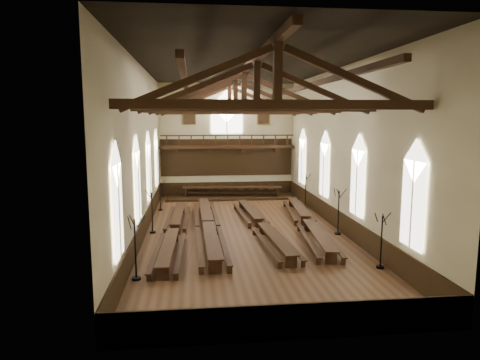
# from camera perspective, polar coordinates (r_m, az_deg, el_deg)

# --- Properties ---
(ground) EXTENTS (26.00, 26.00, 0.00)m
(ground) POSITION_cam_1_polar(r_m,az_deg,el_deg) (26.40, 0.52, -6.96)
(ground) COLOR brown
(ground) RESTS_ON ground
(room_walls) EXTENTS (26.00, 26.00, 26.00)m
(room_walls) POSITION_cam_1_polar(r_m,az_deg,el_deg) (25.49, 0.54, 7.20)
(room_walls) COLOR beige
(room_walls) RESTS_ON ground
(wainscot_band) EXTENTS (12.00, 26.00, 1.20)m
(wainscot_band) POSITION_cam_1_polar(r_m,az_deg,el_deg) (26.25, 0.52, -5.69)
(wainscot_band) COLOR black
(wainscot_band) RESTS_ON ground
(side_windows) EXTENTS (11.85, 19.80, 4.50)m
(side_windows) POSITION_cam_1_polar(r_m,az_deg,el_deg) (25.68, 0.53, 1.13)
(side_windows) COLOR white
(side_windows) RESTS_ON room_walls
(end_window) EXTENTS (2.80, 0.12, 3.80)m
(end_window) POSITION_cam_1_polar(r_m,az_deg,el_deg) (38.32, -1.78, 8.67)
(end_window) COLOR white
(end_window) RESTS_ON room_walls
(minstrels_gallery) EXTENTS (11.80, 1.24, 3.70)m
(minstrels_gallery) POSITION_cam_1_polar(r_m,az_deg,el_deg) (38.20, -1.73, 3.70)
(minstrels_gallery) COLOR #351B10
(minstrels_gallery) RESTS_ON room_walls
(portraits) EXTENTS (7.75, 0.09, 1.45)m
(portraits) POSITION_cam_1_polar(r_m,az_deg,el_deg) (38.32, -1.78, 8.49)
(portraits) COLOR brown
(portraits) RESTS_ON room_walls
(roof_trusses) EXTENTS (11.70, 25.70, 2.80)m
(roof_trusses) POSITION_cam_1_polar(r_m,az_deg,el_deg) (25.52, 0.55, 11.15)
(roof_trusses) COLOR #351B10
(roof_trusses) RESTS_ON room_walls
(refectory_row_a) EXTENTS (1.63, 13.98, 0.70)m
(refectory_row_a) POSITION_cam_1_polar(r_m,az_deg,el_deg) (25.31, -8.78, -6.53)
(refectory_row_a) COLOR #351B10
(refectory_row_a) RESTS_ON ground
(refectory_row_b) EXTENTS (1.63, 14.54, 0.76)m
(refectory_row_b) POSITION_cam_1_polar(r_m,az_deg,el_deg) (26.10, -4.29, -5.90)
(refectory_row_b) COLOR #351B10
(refectory_row_b) RESTS_ON ground
(refectory_row_c) EXTENTS (1.75, 13.91, 0.69)m
(refectory_row_c) POSITION_cam_1_polar(r_m,az_deg,el_deg) (26.47, 2.79, -5.80)
(refectory_row_c) COLOR #351B10
(refectory_row_c) RESTS_ON ground
(refectory_row_d) EXTENTS (2.08, 14.18, 0.71)m
(refectory_row_d) POSITION_cam_1_polar(r_m,az_deg,el_deg) (27.43, 8.99, -5.36)
(refectory_row_d) COLOR #351B10
(refectory_row_d) RESTS_ON ground
(dais) EXTENTS (11.40, 2.76, 0.18)m
(dais) POSITION_cam_1_polar(r_m,az_deg,el_deg) (37.48, -1.07, -2.27)
(dais) COLOR black
(dais) RESTS_ON ground
(high_table) EXTENTS (8.71, 1.89, 0.81)m
(high_table) POSITION_cam_1_polar(r_m,az_deg,el_deg) (37.34, -1.08, -1.10)
(high_table) COLOR #351B10
(high_table) RESTS_ON dais
(high_chairs) EXTENTS (7.65, 0.45, 0.96)m
(high_chairs) POSITION_cam_1_polar(r_m,az_deg,el_deg) (38.19, -1.19, -1.14)
(high_chairs) COLOR #351B10
(high_chairs) RESTS_ON dais
(candelabrum_left_near) EXTENTS (0.77, 0.87, 2.84)m
(candelabrum_left_near) POSITION_cam_1_polar(r_m,az_deg,el_deg) (19.19, -13.73, -10.38)
(candelabrum_left_near) COLOR black
(candelabrum_left_near) RESTS_ON ground
(candelabrum_left_mid) EXTENTS (0.81, 0.75, 2.66)m
(candelabrum_left_mid) POSITION_cam_1_polar(r_m,az_deg,el_deg) (26.55, -11.62, -5.24)
(candelabrum_left_mid) COLOR black
(candelabrum_left_mid) RESTS_ON ground
(candelabrum_left_far) EXTENTS (0.68, 0.69, 2.31)m
(candelabrum_left_far) POSITION_cam_1_polar(r_m,az_deg,el_deg) (32.92, -10.58, -2.80)
(candelabrum_left_far) COLOR black
(candelabrum_left_far) RESTS_ON ground
(candelabrum_right_near) EXTENTS (0.80, 0.76, 2.64)m
(candelabrum_right_near) POSITION_cam_1_polar(r_m,az_deg,el_deg) (21.08, 18.27, -9.04)
(candelabrum_right_near) COLOR black
(candelabrum_right_near) RESTS_ON ground
(candelabrum_right_mid) EXTENTS (0.79, 0.86, 2.80)m
(candelabrum_right_mid) POSITION_cam_1_polar(r_m,az_deg,el_deg) (26.35, 12.95, -5.29)
(candelabrum_right_mid) COLOR black
(candelabrum_right_mid) RESTS_ON ground
(candelabrum_right_far) EXTENTS (0.83, 0.77, 2.74)m
(candelabrum_right_far) POSITION_cam_1_polar(r_m,az_deg,el_deg) (33.38, 8.72, -2.37)
(candelabrum_right_far) COLOR black
(candelabrum_right_far) RESTS_ON ground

